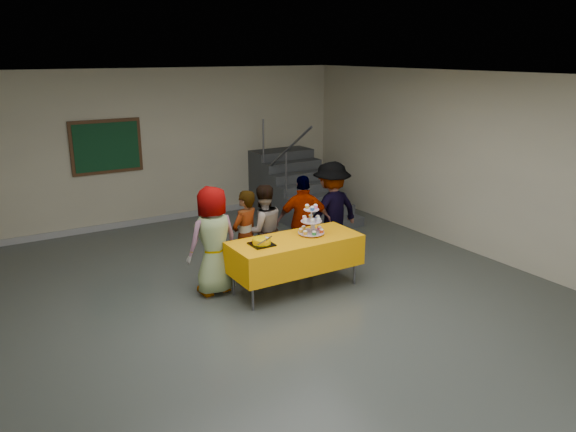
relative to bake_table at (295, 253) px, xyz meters
The scene contains 11 objects.
room_shell 1.82m from the bake_table, 129.27° to the right, with size 10.00×10.04×3.02m.
bake_table is the anchor object (origin of this frame).
cupcake_stand 0.48m from the bake_table, ahead, with size 0.38×0.38×0.44m.
bear_cake 0.60m from the bake_table, behind, with size 0.32×0.36×0.12m.
schoolchild_a 1.17m from the bake_table, 153.40° to the left, with size 0.75×0.49×1.54m, color slate.
schoolchild_b 0.81m from the bake_table, 124.80° to the left, with size 0.51×0.33×1.39m, color slate.
schoolchild_c 0.78m from the bake_table, 98.27° to the left, with size 0.68×0.53×1.41m, color slate.
schoolchild_d 0.92m from the bake_table, 49.69° to the left, with size 0.87×0.36×1.48m, color slate.
schoolchild_e 1.40m from the bake_table, 33.15° to the left, with size 1.05×0.60×1.62m, color slate.
staircase 4.01m from the bake_table, 58.08° to the left, with size 1.30×2.40×2.04m.
noticeboard 4.61m from the bake_table, 109.27° to the left, with size 1.30×0.05×1.00m.
Camera 1 is at (-3.38, -5.59, 3.29)m, focal length 35.00 mm.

